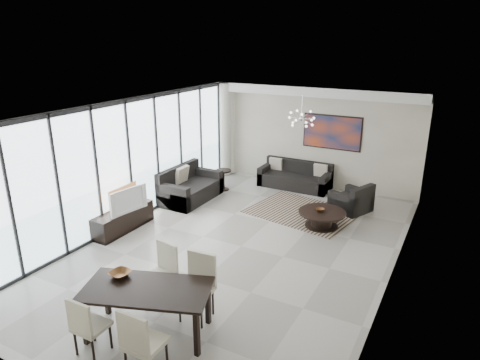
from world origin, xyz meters
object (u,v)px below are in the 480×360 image
Objects in this scene: coffee_table at (322,218)px; tv_console at (123,220)px; television at (126,200)px; dining_table at (147,293)px; sofa_main at (295,179)px.

coffee_table is 4.57m from tv_console.
television is 3.70m from dining_table.
television is (-2.22, -4.65, 0.53)m from sofa_main.
coffee_table is 1.13× the size of television.
tv_console is at bearing -117.17° from sofa_main.
coffee_table is at bearing -55.88° from sofa_main.
sofa_main is (-1.56, 2.31, 0.04)m from coffee_table.
sofa_main is 5.20m from tv_console.
tv_console is (-2.38, -4.63, -0.00)m from sofa_main.
coffee_table is at bearing 77.55° from dining_table.
coffee_table is at bearing 30.53° from tv_console.
dining_table is at bearing -41.55° from tv_console.
television is at bearing -6.37° from tv_console.
coffee_table is 0.53× the size of dining_table.
tv_console reaches higher than coffee_table.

